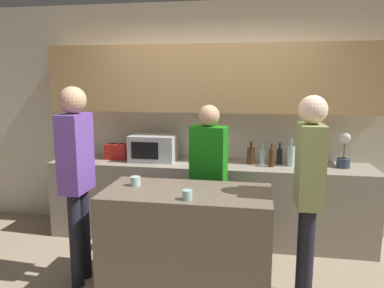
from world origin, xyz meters
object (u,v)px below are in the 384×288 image
object	(u,v)px
bottle_3	(279,156)
cup_0	(135,181)
person_center	(208,171)
bottle_4	(291,155)
bottle_0	(251,155)
potted_plant	(344,149)
bottle_1	(263,157)
cup_1	(187,195)
person_left	(309,182)
toaster	(117,151)
person_right	(76,168)
microwave	(154,148)
bottle_2	(271,158)

from	to	relation	value
bottle_3	cup_0	bearing A→B (deg)	-137.05
bottle_3	person_center	distance (m)	0.97
bottle_4	bottle_0	bearing A→B (deg)	178.04
potted_plant	bottle_4	bearing A→B (deg)	-178.30
bottle_0	bottle_1	distance (m)	0.13
potted_plant	bottle_0	bearing A→B (deg)	-179.92
cup_1	person_left	world-z (taller)	person_left
potted_plant	bottle_0	size ratio (longest dim) A/B	1.54
cup_1	person_center	bearing A→B (deg)	86.29
cup_1	toaster	bearing A→B (deg)	128.07
bottle_4	person_right	bearing A→B (deg)	-148.16
bottle_1	person_right	distance (m)	2.02
toaster	bottle_1	world-z (taller)	bottle_1
bottle_3	person_center	xyz separation A→B (m)	(-0.71, -0.66, -0.04)
bottle_3	bottle_4	size ratio (longest dim) A/B	0.78
toaster	person_center	distance (m)	1.32
toaster	potted_plant	size ratio (longest dim) A/B	0.66
potted_plant	bottle_1	size ratio (longest dim) A/B	1.75
microwave	bottle_2	distance (m)	1.35
bottle_2	cup_0	size ratio (longest dim) A/B	2.83
bottle_0	person_center	xyz separation A→B (m)	(-0.40, -0.60, -0.05)
cup_1	person_center	world-z (taller)	person_center
toaster	person_left	distance (m)	2.36
toaster	cup_1	distance (m)	1.81
bottle_1	bottle_2	world-z (taller)	bottle_2
person_right	cup_0	bearing A→B (deg)	97.80
potted_plant	bottle_2	xyz separation A→B (m)	(-0.76, -0.09, -0.10)
potted_plant	bottle_1	bearing A→B (deg)	179.08
cup_0	microwave	bearing A→B (deg)	97.72
cup_1	potted_plant	bearing A→B (deg)	44.86
toaster	cup_1	xyz separation A→B (m)	(1.12, -1.43, -0.03)
toaster	bottle_4	world-z (taller)	bottle_4
toaster	bottle_2	bearing A→B (deg)	-2.81
potted_plant	person_left	distance (m)	1.28
bottle_2	person_right	world-z (taller)	person_right
bottle_4	person_center	distance (m)	1.02
potted_plant	cup_1	xyz separation A→B (m)	(-1.44, -1.43, -0.13)
microwave	bottle_1	xyz separation A→B (m)	(1.25, 0.02, -0.06)
bottle_2	person_right	xyz separation A→B (m)	(-1.70, -1.11, 0.08)
microwave	person_right	size ratio (longest dim) A/B	0.30
bottle_2	person_center	distance (m)	0.80
bottle_0	person_left	distance (m)	1.26
potted_plant	person_right	distance (m)	2.74
bottle_1	person_right	bearing A→B (deg)	-142.87
bottle_2	bottle_4	distance (m)	0.22
bottle_1	bottle_3	size ratio (longest dim) A/B	0.94
toaster	potted_plant	distance (m)	2.56
bottle_2	cup_0	xyz separation A→B (m)	(-1.19, -1.04, -0.03)
person_center	person_right	distance (m)	1.24
person_right	bottle_1	bearing A→B (deg)	127.09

